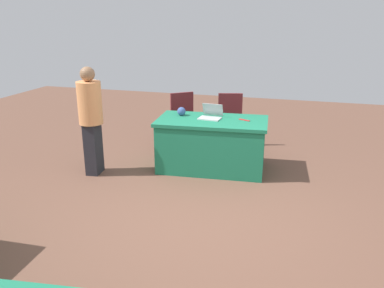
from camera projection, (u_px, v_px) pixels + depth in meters
ground_plane at (199, 221)px, 4.53m from camera, size 14.40×14.40×0.00m
table_foreground at (212, 144)px, 5.95m from camera, size 1.69×1.01×0.77m
chair_near_front at (229, 114)px, 7.06m from camera, size 0.54×0.54×0.95m
chair_tucked_left at (180, 114)px, 7.10m from camera, size 0.62×0.62×0.96m
person_attendee_standing at (91, 116)px, 5.63m from camera, size 0.37×0.37×1.57m
laptop_silver at (211, 116)px, 5.89m from camera, size 0.34×0.32×0.21m
yarn_ball at (181, 111)px, 6.04m from camera, size 0.13×0.13×0.13m
scissors_red at (244, 120)px, 5.79m from camera, size 0.18×0.11×0.01m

